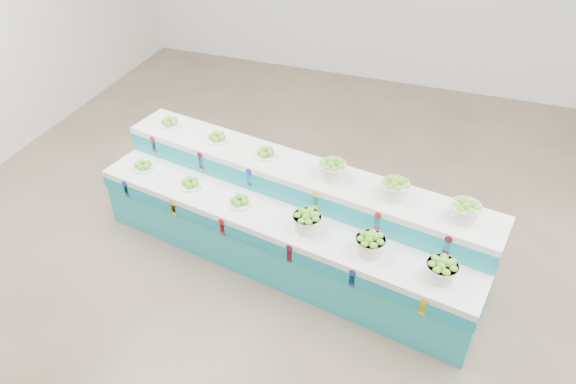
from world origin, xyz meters
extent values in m
plane|color=brown|center=(0.00, 0.00, 0.00)|extent=(10.00, 10.00, 0.00)
cylinder|color=white|center=(-2.39, 0.25, 0.77)|extent=(0.29, 0.29, 0.10)
cylinder|color=white|center=(-1.73, 0.13, 0.77)|extent=(0.29, 0.29, 0.10)
cylinder|color=white|center=(-1.10, 0.01, 0.77)|extent=(0.29, 0.29, 0.10)
cylinder|color=white|center=(-2.30, 0.76, 1.07)|extent=(0.29, 0.29, 0.10)
cylinder|color=white|center=(-1.63, 0.64, 1.07)|extent=(0.29, 0.29, 0.10)
cylinder|color=white|center=(-1.01, 0.53, 1.07)|extent=(0.29, 0.29, 0.10)
camera|label=1|loc=(0.89, -4.05, 4.24)|focal=34.23mm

